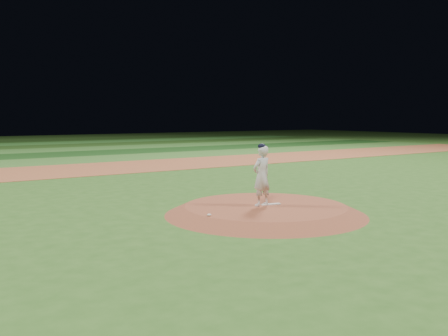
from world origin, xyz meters
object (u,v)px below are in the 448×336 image
at_px(pitchers_mound, 265,210).
at_px(rosin_bag, 209,215).
at_px(pitcher_on_mound, 262,175).
at_px(pitching_rubber, 271,204).

height_order(pitchers_mound, rosin_bag, rosin_bag).
bearing_deg(pitcher_on_mound, pitching_rubber, -5.35).
bearing_deg(rosin_bag, pitching_rubber, 8.99).
bearing_deg(pitching_rubber, pitchers_mound, -173.63).
relative_size(rosin_bag, pitcher_on_mound, 0.06).
xyz_separation_m(pitchers_mound, pitching_rubber, (0.17, -0.02, 0.14)).
height_order(pitchers_mound, pitcher_on_mound, pitcher_on_mound).
bearing_deg(pitchers_mound, rosin_bag, -169.65).
relative_size(pitching_rubber, rosin_bag, 5.15).
bearing_deg(pitching_rubber, pitcher_on_mound, -171.27).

